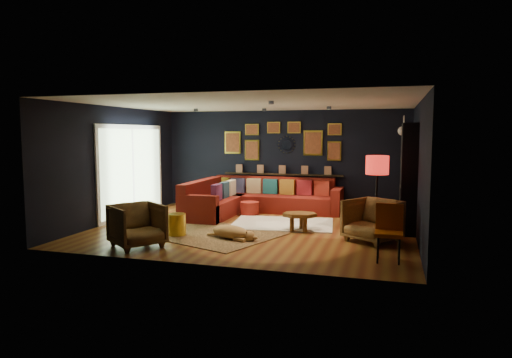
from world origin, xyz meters
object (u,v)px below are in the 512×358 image
(floor_lamp, at_px, (377,169))
(armchair_left, at_px, (137,223))
(gold_stool, at_px, (177,225))
(pouf, at_px, (250,208))
(armchair_right, at_px, (372,218))
(dog, at_px, (230,229))
(orange_chair, at_px, (389,227))
(sectional, at_px, (250,200))
(coffee_table, at_px, (300,216))

(floor_lamp, bearing_deg, armchair_left, -153.45)
(gold_stool, bearing_deg, pouf, 74.83)
(armchair_right, xyz_separation_m, floor_lamp, (0.05, 0.42, 0.89))
(gold_stool, relative_size, dog, 0.39)
(pouf, bearing_deg, armchair_left, -105.22)
(pouf, relative_size, orange_chair, 0.52)
(gold_stool, height_order, orange_chair, orange_chair)
(armchair_left, xyz_separation_m, dog, (1.38, 1.01, -0.23))
(sectional, relative_size, orange_chair, 3.82)
(orange_chair, xyz_separation_m, floor_lamp, (-0.25, 1.64, 0.80))
(orange_chair, bearing_deg, gold_stool, 171.12)
(armchair_left, distance_m, orange_chair, 4.27)
(sectional, relative_size, gold_stool, 7.85)
(gold_stool, bearing_deg, sectional, 77.89)
(armchair_left, distance_m, armchair_right, 4.26)
(gold_stool, xyz_separation_m, floor_lamp, (3.73, 1.00, 1.11))
(pouf, bearing_deg, armchair_right, -33.38)
(sectional, relative_size, armchair_left, 4.05)
(coffee_table, bearing_deg, floor_lamp, -1.68)
(coffee_table, bearing_deg, pouf, 135.57)
(coffee_table, height_order, orange_chair, orange_chair)
(sectional, height_order, armchair_left, sectional)
(coffee_table, relative_size, armchair_left, 0.95)
(floor_lamp, bearing_deg, pouf, 152.96)
(armchair_left, xyz_separation_m, orange_chair, (4.25, 0.36, 0.10))
(floor_lamp, distance_m, dog, 3.03)
(armchair_left, distance_m, gold_stool, 1.05)
(pouf, distance_m, dog, 2.57)
(coffee_table, bearing_deg, orange_chair, -43.88)
(armchair_right, bearing_deg, gold_stool, -137.89)
(pouf, relative_size, dog, 0.42)
(armchair_right, bearing_deg, sectional, 176.45)
(pouf, bearing_deg, dog, -80.83)
(pouf, xyz_separation_m, armchair_right, (2.99, -1.97, 0.25))
(orange_chair, distance_m, dog, 2.97)
(armchair_left, bearing_deg, gold_stool, 20.37)
(sectional, height_order, pouf, sectional)
(pouf, height_order, orange_chair, orange_chair)
(sectional, relative_size, pouf, 7.39)
(armchair_right, distance_m, dog, 2.65)
(gold_stool, relative_size, orange_chair, 0.49)
(coffee_table, xyz_separation_m, gold_stool, (-2.23, -1.05, -0.10))
(armchair_left, relative_size, orange_chair, 0.94)
(pouf, relative_size, floor_lamp, 0.29)
(orange_chair, bearing_deg, sectional, 134.08)
(gold_stool, bearing_deg, orange_chair, -9.07)
(coffee_table, height_order, pouf, coffee_table)
(sectional, relative_size, armchair_right, 3.93)
(armchair_left, height_order, gold_stool, armchair_left)
(dog, bearing_deg, floor_lamp, 37.42)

